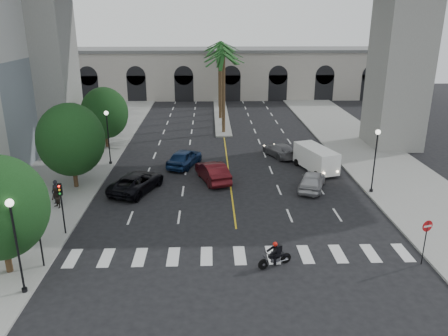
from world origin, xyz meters
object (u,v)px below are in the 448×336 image
car_a (312,181)px  car_c (137,182)px  lamp_post_right (375,156)px  motorcycle_rider (276,255)px  traffic_signal_near (38,229)px  car_b (213,172)px  pedestrian_a (56,192)px  lamp_post_left_far (108,133)px  cargo_van (316,158)px  pedestrian_b (56,198)px  do_not_enter_sign (426,233)px  car_d (280,150)px  car_e (184,158)px  lamp_post_left_near (16,239)px  traffic_signal_far (61,200)px

car_a → car_c: 14.51m
lamp_post_right → car_a: size_ratio=1.16×
motorcycle_rider → car_a: 12.68m
traffic_signal_near → car_b: bearing=54.6°
traffic_signal_near → pedestrian_a: traffic_signal_near is taller
lamp_post_left_far → cargo_van: lamp_post_left_far is taller
car_a → car_c: (-14.51, 0.11, 0.01)m
traffic_signal_near → lamp_post_left_far: bearing=90.3°
pedestrian_b → do_not_enter_sign: size_ratio=0.56×
cargo_van → car_b: bearing=176.6°
car_d → do_not_enter_sign: do_not_enter_sign is taller
car_e → car_a: bearing=170.0°
do_not_enter_sign → pedestrian_b: bearing=143.8°
lamp_post_left_far → lamp_post_right: 24.16m
car_b → pedestrian_a: (-11.91, -4.88, 0.23)m
do_not_enter_sign → car_b: bearing=113.8°
lamp_post_right → car_c: (-19.16, 1.15, -2.43)m
lamp_post_left_near → car_e: bearing=70.6°
lamp_post_right → pedestrian_b: 24.78m
traffic_signal_near → do_not_enter_sign: traffic_signal_near is taller
pedestrian_a → traffic_signal_far: bearing=-57.7°
lamp_post_left_near → cargo_van: size_ratio=0.96×
lamp_post_left_far → lamp_post_right: same height
lamp_post_left_near → do_not_enter_sign: (21.90, 2.16, -1.19)m
motorcycle_rider → traffic_signal_near: bearing=155.0°
lamp_post_right → cargo_van: size_ratio=0.96×
motorcycle_rider → pedestrian_a: 17.92m
car_c → car_e: size_ratio=1.14×
car_e → pedestrian_b: (-8.97, -9.80, 0.08)m
lamp_post_left_far → do_not_enter_sign: bearing=-40.7°
car_c → do_not_enter_sign: 21.88m
car_c → pedestrian_a: bearing=48.1°
lamp_post_right → car_e: lamp_post_right is taller
car_b → cargo_van: 9.91m
car_d → pedestrian_b: size_ratio=3.04×
traffic_signal_near → motorcycle_rider: (13.29, -0.22, -1.80)m
traffic_signal_far → pedestrian_b: 4.80m
motorcycle_rider → lamp_post_left_far: bearing=101.5°
car_b → do_not_enter_sign: (12.00, -14.14, 1.18)m
traffic_signal_far → cargo_van: (19.42, 12.14, -1.26)m
do_not_enter_sign → traffic_signal_near: bearing=162.6°
car_d → cargo_van: bearing=98.5°
traffic_signal_near → motorcycle_rider: bearing=-0.9°
lamp_post_left_near → cargo_van: 27.06m
lamp_post_left_far → traffic_signal_far: bearing=-89.6°
car_c → pedestrian_a: pedestrian_a is taller
motorcycle_rider → cargo_van: 17.48m
traffic_signal_near → car_a: bearing=32.6°
car_e → cargo_van: size_ratio=0.90×
traffic_signal_near → motorcycle_rider: 13.42m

